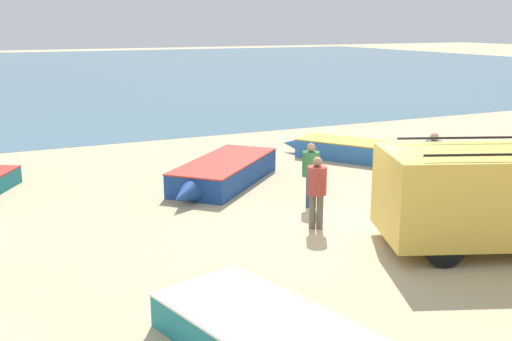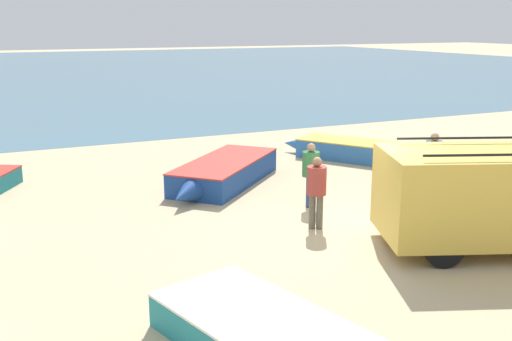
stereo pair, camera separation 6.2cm
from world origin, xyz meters
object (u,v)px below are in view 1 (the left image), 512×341
(parked_van, at_px, (505,194))
(fisherman_2, at_px, (433,158))
(fishing_rowboat_1, at_px, (269,337))
(fishing_rowboat_3, at_px, (350,150))
(fisherman_0, at_px, (317,186))
(fisherman_3, at_px, (311,169))
(fishing_rowboat_2, at_px, (222,173))

(parked_van, height_order, fisherman_2, parked_van)
(fishing_rowboat_1, distance_m, fishing_rowboat_3, 12.68)
(fishing_rowboat_3, bearing_deg, fisherman_0, 106.61)
(parked_van, xyz_separation_m, fisherman_3, (-2.11, 4.10, -0.16))
(parked_van, bearing_deg, fishing_rowboat_3, 99.27)
(fisherman_0, relative_size, fisherman_3, 1.02)
(fisherman_0, xyz_separation_m, fisherman_2, (4.24, 1.08, 0.02))
(fishing_rowboat_1, height_order, fishing_rowboat_2, fishing_rowboat_2)
(fisherman_2, height_order, fisherman_3, fisherman_2)
(fishing_rowboat_3, bearing_deg, fisherman_3, 102.51)
(fishing_rowboat_2, relative_size, fisherman_3, 2.76)
(fishing_rowboat_2, distance_m, fisherman_3, 3.20)
(fisherman_2, bearing_deg, fishing_rowboat_2, 93.91)
(fisherman_2, bearing_deg, parked_van, -161.60)
(fishing_rowboat_2, bearing_deg, fishing_rowboat_1, 27.81)
(fishing_rowboat_3, relative_size, fisherman_3, 2.74)
(parked_van, bearing_deg, fisherman_2, 91.12)
(fisherman_2, distance_m, fisherman_3, 3.54)
(fishing_rowboat_1, bearing_deg, fisherman_0, 127.07)
(fishing_rowboat_2, relative_size, fisherman_0, 2.71)
(fisherman_3, bearing_deg, fishing_rowboat_3, 99.53)
(fishing_rowboat_2, bearing_deg, fisherman_3, 68.11)
(parked_van, height_order, fishing_rowboat_2, parked_van)
(fisherman_0, xyz_separation_m, fisherman_3, (0.72, 1.50, -0.01))
(fisherman_3, bearing_deg, parked_van, -9.19)
(parked_van, distance_m, fishing_rowboat_2, 7.78)
(parked_van, height_order, fisherman_3, parked_van)
(parked_van, xyz_separation_m, fishing_rowboat_1, (-6.14, -1.66, -0.86))
(parked_van, distance_m, fishing_rowboat_3, 8.43)
(parked_van, relative_size, fisherman_3, 3.31)
(parked_van, relative_size, fisherman_2, 3.18)
(fishing_rowboat_2, xyz_separation_m, fisherman_2, (4.69, -3.32, 0.67))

